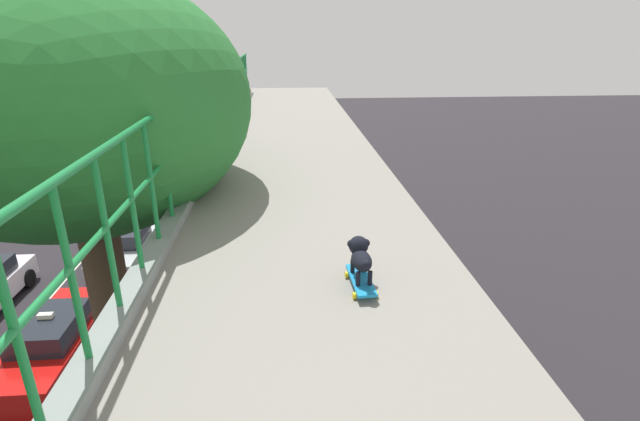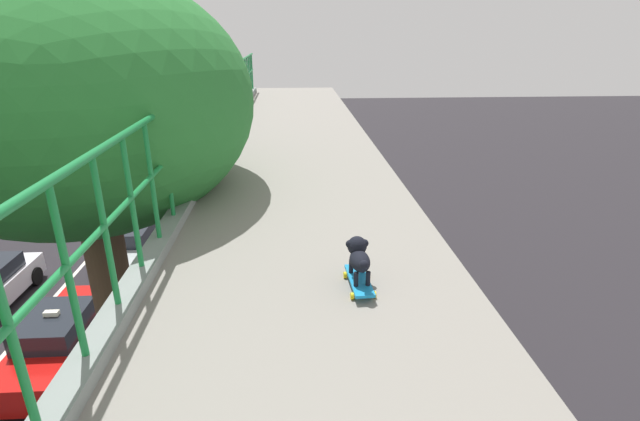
{
  "view_description": "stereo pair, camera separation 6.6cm",
  "coord_description": "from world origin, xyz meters",
  "px_view_note": "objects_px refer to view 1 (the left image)",
  "views": [
    {
      "loc": [
        0.96,
        -1.24,
        8.29
      ],
      "look_at": [
        1.27,
        2.91,
        6.67
      ],
      "focal_mm": 26.15,
      "sensor_mm": 36.0,
      "label": 1
    },
    {
      "loc": [
        1.02,
        -1.25,
        8.29
      ],
      "look_at": [
        1.27,
        2.91,
        6.67
      ],
      "focal_mm": 26.15,
      "sensor_mm": 36.0,
      "label": 2
    }
  ],
  "objects_px": {
    "car_red_taxi_fifth": "(55,341)",
    "small_dog": "(360,255)",
    "toy_skateboard": "(361,280)",
    "city_bus": "(110,150)",
    "car_silver_seventh": "(128,244)"
  },
  "relations": [
    {
      "from": "city_bus",
      "to": "small_dog",
      "type": "height_order",
      "value": "small_dog"
    },
    {
      "from": "car_red_taxi_fifth",
      "to": "city_bus",
      "type": "xyz_separation_m",
      "value": [
        -3.97,
        16.61,
        1.11
      ]
    },
    {
      "from": "car_red_taxi_fifth",
      "to": "small_dog",
      "type": "xyz_separation_m",
      "value": [
        6.71,
        -7.31,
        5.92
      ]
    },
    {
      "from": "car_red_taxi_fifth",
      "to": "city_bus",
      "type": "bearing_deg",
      "value": 103.44
    },
    {
      "from": "car_silver_seventh",
      "to": "small_dog",
      "type": "bearing_deg",
      "value": -63.38
    },
    {
      "from": "small_dog",
      "to": "car_silver_seventh",
      "type": "bearing_deg",
      "value": 116.62
    },
    {
      "from": "car_silver_seventh",
      "to": "small_dog",
      "type": "height_order",
      "value": "small_dog"
    },
    {
      "from": "car_red_taxi_fifth",
      "to": "toy_skateboard",
      "type": "relative_size",
      "value": 8.83
    },
    {
      "from": "car_silver_seventh",
      "to": "small_dog",
      "type": "relative_size",
      "value": 10.83
    },
    {
      "from": "car_silver_seventh",
      "to": "car_red_taxi_fifth",
      "type": "bearing_deg",
      "value": -90.23
    },
    {
      "from": "car_red_taxi_fifth",
      "to": "city_bus",
      "type": "relative_size",
      "value": 0.43
    },
    {
      "from": "toy_skateboard",
      "to": "small_dog",
      "type": "bearing_deg",
      "value": 92.83
    },
    {
      "from": "car_red_taxi_fifth",
      "to": "small_dog",
      "type": "distance_m",
      "value": 11.56
    },
    {
      "from": "car_red_taxi_fifth",
      "to": "toy_skateboard",
      "type": "distance_m",
      "value": 11.49
    },
    {
      "from": "car_red_taxi_fifth",
      "to": "small_dog",
      "type": "bearing_deg",
      "value": -47.47
    }
  ]
}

